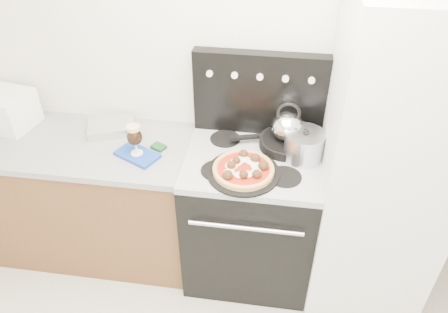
% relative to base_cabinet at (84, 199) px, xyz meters
% --- Properties ---
extents(room_shell, '(3.52, 3.01, 2.52)m').
position_rel_base_cabinet_xyz_m(room_shell, '(1.02, -0.91, 0.82)').
color(room_shell, beige).
rests_on(room_shell, ground).
extents(base_cabinet, '(1.45, 0.60, 0.86)m').
position_rel_base_cabinet_xyz_m(base_cabinet, '(0.00, 0.00, 0.00)').
color(base_cabinet, brown).
rests_on(base_cabinet, ground).
extents(countertop, '(1.48, 0.63, 0.04)m').
position_rel_base_cabinet_xyz_m(countertop, '(0.00, 0.00, 0.45)').
color(countertop, gray).
rests_on(countertop, base_cabinet).
extents(stove_body, '(0.76, 0.65, 0.88)m').
position_rel_base_cabinet_xyz_m(stove_body, '(1.10, -0.02, 0.01)').
color(stove_body, black).
rests_on(stove_body, ground).
extents(cooktop, '(0.76, 0.65, 0.04)m').
position_rel_base_cabinet_xyz_m(cooktop, '(1.10, -0.02, 0.47)').
color(cooktop, '#ADADB2').
rests_on(cooktop, stove_body).
extents(backguard, '(0.76, 0.08, 0.50)m').
position_rel_base_cabinet_xyz_m(backguard, '(1.10, 0.25, 0.74)').
color(backguard, black).
rests_on(backguard, cooktop).
extents(fridge, '(0.64, 0.68, 1.90)m').
position_rel_base_cabinet_xyz_m(fridge, '(1.80, -0.05, 0.52)').
color(fridge, silver).
rests_on(fridge, ground).
extents(toaster_oven, '(0.39, 0.32, 0.22)m').
position_rel_base_cabinet_xyz_m(toaster_oven, '(-0.46, 0.12, 0.58)').
color(toaster_oven, white).
rests_on(toaster_oven, countertop).
extents(foil_sheet, '(0.33, 0.29, 0.06)m').
position_rel_base_cabinet_xyz_m(foil_sheet, '(0.22, 0.14, 0.50)').
color(foil_sheet, white).
rests_on(foil_sheet, countertop).
extents(oven_mitt, '(0.28, 0.23, 0.02)m').
position_rel_base_cabinet_xyz_m(oven_mitt, '(0.45, -0.09, 0.48)').
color(oven_mitt, '#193CA4').
rests_on(oven_mitt, countertop).
extents(beer_glass, '(0.11, 0.11, 0.19)m').
position_rel_base_cabinet_xyz_m(beer_glass, '(0.45, -0.09, 0.58)').
color(beer_glass, black).
rests_on(beer_glass, oven_mitt).
extents(pizza_pan, '(0.50, 0.50, 0.01)m').
position_rel_base_cabinet_xyz_m(pizza_pan, '(1.07, -0.18, 0.50)').
color(pizza_pan, black).
rests_on(pizza_pan, cooktop).
extents(pizza, '(0.40, 0.40, 0.05)m').
position_rel_base_cabinet_xyz_m(pizza, '(1.07, -0.18, 0.53)').
color(pizza, '#D29148').
rests_on(pizza, pizza_pan).
extents(skillet, '(0.37, 0.37, 0.05)m').
position_rel_base_cabinet_xyz_m(skillet, '(1.28, 0.10, 0.52)').
color(skillet, black).
rests_on(skillet, cooktop).
extents(tea_kettle, '(0.22, 0.22, 0.20)m').
position_rel_base_cabinet_xyz_m(tea_kettle, '(1.28, 0.10, 0.64)').
color(tea_kettle, white).
rests_on(tea_kettle, skillet).
extents(stock_pot, '(0.25, 0.25, 0.15)m').
position_rel_base_cabinet_xyz_m(stock_pot, '(1.38, 0.01, 0.57)').
color(stock_pot, silver).
rests_on(stock_pot, cooktop).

